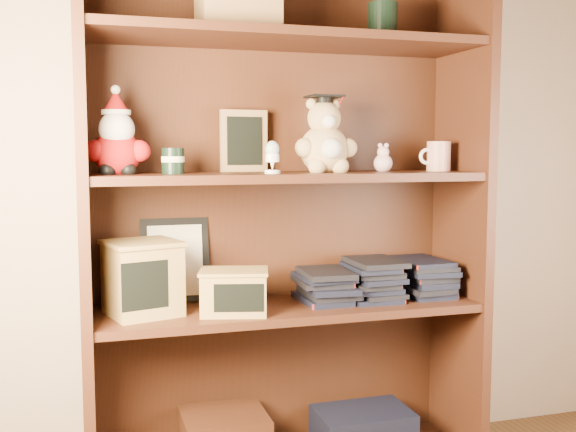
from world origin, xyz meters
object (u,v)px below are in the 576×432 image
at_px(bookcase, 282,228).
at_px(teacher_mug, 438,156).
at_px(grad_teddy_bear, 325,142).
at_px(treats_box, 143,277).

height_order(bookcase, teacher_mug, bookcase).
xyz_separation_m(bookcase, grad_teddy_bear, (0.12, -0.06, 0.26)).
height_order(teacher_mug, treats_box, teacher_mug).
bearing_deg(treats_box, bookcase, 6.86).
bearing_deg(treats_box, grad_teddy_bear, -0.66).
xyz_separation_m(bookcase, teacher_mug, (0.50, -0.05, 0.22)).
distance_m(teacher_mug, treats_box, 0.99).
bearing_deg(teacher_mug, grad_teddy_bear, -178.93).
distance_m(grad_teddy_bear, teacher_mug, 0.39).
height_order(grad_teddy_bear, treats_box, grad_teddy_bear).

